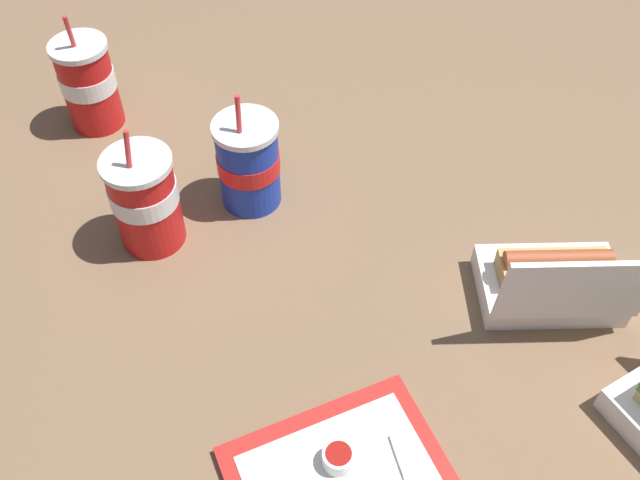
{
  "coord_description": "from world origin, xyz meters",
  "views": [
    {
      "loc": [
        0.54,
        -0.35,
        0.85
      ],
      "look_at": [
        -0.04,
        0.03,
        0.05
      ],
      "focal_mm": 40.0,
      "sensor_mm": 36.0,
      "label": 1
    }
  ],
  "objects_px": {
    "ketchup_cup": "(338,457)",
    "soda_cup_left": "(249,163)",
    "plastic_fork": "(408,476)",
    "clamshell_hotdog_left": "(553,281)",
    "soda_cup_back": "(145,199)",
    "soda_cup_center": "(88,83)"
  },
  "relations": [
    {
      "from": "ketchup_cup",
      "to": "soda_cup_left",
      "type": "relative_size",
      "value": 0.18
    },
    {
      "from": "plastic_fork",
      "to": "clamshell_hotdog_left",
      "type": "xyz_separation_m",
      "value": [
        -0.11,
        0.34,
        0.03
      ]
    },
    {
      "from": "clamshell_hotdog_left",
      "to": "plastic_fork",
      "type": "bearing_deg",
      "value": -72.73
    },
    {
      "from": "clamshell_hotdog_left",
      "to": "soda_cup_back",
      "type": "bearing_deg",
      "value": -134.69
    },
    {
      "from": "soda_cup_center",
      "to": "clamshell_hotdog_left",
      "type": "bearing_deg",
      "value": 28.11
    },
    {
      "from": "soda_cup_left",
      "to": "soda_cup_back",
      "type": "relative_size",
      "value": 0.97
    },
    {
      "from": "plastic_fork",
      "to": "soda_cup_left",
      "type": "height_order",
      "value": "soda_cup_left"
    },
    {
      "from": "clamshell_hotdog_left",
      "to": "soda_cup_left",
      "type": "relative_size",
      "value": 1.15
    },
    {
      "from": "ketchup_cup",
      "to": "plastic_fork",
      "type": "xyz_separation_m",
      "value": [
        0.06,
        0.06,
        -0.01
      ]
    },
    {
      "from": "soda_cup_left",
      "to": "soda_cup_center",
      "type": "distance_m",
      "value": 0.35
    },
    {
      "from": "soda_cup_left",
      "to": "soda_cup_center",
      "type": "xyz_separation_m",
      "value": [
        -0.33,
        -0.14,
        0.01
      ]
    },
    {
      "from": "plastic_fork",
      "to": "soda_cup_left",
      "type": "bearing_deg",
      "value": -170.17
    },
    {
      "from": "soda_cup_back",
      "to": "soda_cup_center",
      "type": "relative_size",
      "value": 0.99
    },
    {
      "from": "plastic_fork",
      "to": "soda_cup_left",
      "type": "xyz_separation_m",
      "value": [
        -0.52,
        0.08,
        0.06
      ]
    },
    {
      "from": "ketchup_cup",
      "to": "soda_cup_back",
      "type": "relative_size",
      "value": 0.18
    },
    {
      "from": "ketchup_cup",
      "to": "clamshell_hotdog_left",
      "type": "xyz_separation_m",
      "value": [
        -0.04,
        0.4,
        0.01
      ]
    },
    {
      "from": "soda_cup_left",
      "to": "ketchup_cup",
      "type": "bearing_deg",
      "value": -16.97
    },
    {
      "from": "clamshell_hotdog_left",
      "to": "soda_cup_center",
      "type": "distance_m",
      "value": 0.84
    },
    {
      "from": "ketchup_cup",
      "to": "soda_cup_center",
      "type": "height_order",
      "value": "soda_cup_center"
    },
    {
      "from": "ketchup_cup",
      "to": "soda_cup_left",
      "type": "xyz_separation_m",
      "value": [
        -0.46,
        0.14,
        0.05
      ]
    },
    {
      "from": "plastic_fork",
      "to": "soda_cup_center",
      "type": "xyz_separation_m",
      "value": [
        -0.85,
        -0.06,
        0.07
      ]
    },
    {
      "from": "plastic_fork",
      "to": "soda_cup_center",
      "type": "relative_size",
      "value": 0.49
    }
  ]
}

